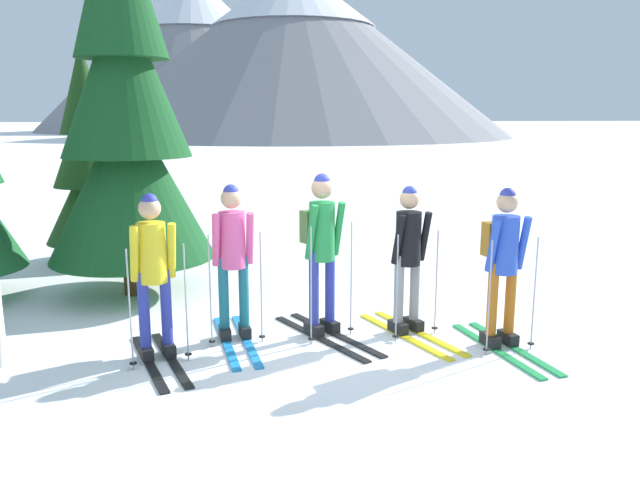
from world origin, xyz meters
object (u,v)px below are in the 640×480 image
object	(u,v)px
skier_in_pink	(233,253)
skier_in_black	(408,255)
skier_in_yellow	(153,267)
pine_tree_far	(126,115)
skier_in_green	(321,245)
skier_in_blue	(503,259)
pine_tree_mid	(88,164)

from	to	relation	value
skier_in_pink	skier_in_black	world-z (taller)	skier_in_pink
skier_in_yellow	pine_tree_far	bearing A→B (deg)	101.74
skier_in_pink	skier_in_black	size ratio (longest dim) A/B	1.02
skier_in_pink	skier_in_green	distance (m)	0.97
skier_in_pink	skier_in_yellow	bearing A→B (deg)	-151.11
skier_in_yellow	skier_in_green	xyz separation A→B (m)	(1.76, 0.42, 0.08)
skier_in_yellow	skier_in_blue	distance (m)	3.58
skier_in_pink	skier_in_black	distance (m)	1.93
skier_in_black	pine_tree_mid	xyz separation A→B (m)	(-4.16, 4.24, 0.73)
pine_tree_mid	pine_tree_far	world-z (taller)	pine_tree_far
skier_in_yellow	skier_in_black	distance (m)	2.74
skier_in_yellow	skier_in_green	world-z (taller)	skier_in_green
skier_in_black	pine_tree_far	world-z (taller)	pine_tree_far
skier_in_pink	pine_tree_far	world-z (taller)	pine_tree_far
skier_in_black	pine_tree_mid	distance (m)	5.99
skier_in_black	pine_tree_mid	world-z (taller)	pine_tree_mid
skier_in_blue	pine_tree_far	size ratio (longest dim) A/B	0.32
skier_in_blue	skier_in_green	bearing A→B (deg)	160.18
skier_in_pink	skier_in_black	xyz separation A→B (m)	(1.93, -0.13, -0.06)
skier_in_black	pine_tree_far	size ratio (longest dim) A/B	0.32
skier_in_yellow	pine_tree_mid	world-z (taller)	pine_tree_mid
skier_in_yellow	skier_in_black	bearing A→B (deg)	6.49
skier_in_black	pine_tree_far	bearing A→B (deg)	146.70
skier_in_black	skier_in_yellow	bearing A→B (deg)	-173.51
skier_in_blue	pine_tree_mid	xyz separation A→B (m)	(-5.01, 4.79, 0.68)
pine_tree_mid	pine_tree_far	bearing A→B (deg)	-66.21
skier_in_yellow	skier_in_blue	world-z (taller)	skier_in_blue
skier_in_black	skier_in_pink	bearing A→B (deg)	176.18
pine_tree_far	skier_in_blue	bearing A→B (deg)	-33.15
skier_in_blue	pine_tree_mid	distance (m)	6.97
skier_in_pink	skier_in_blue	world-z (taller)	skier_in_pink
skier_in_green	pine_tree_far	bearing A→B (deg)	138.41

